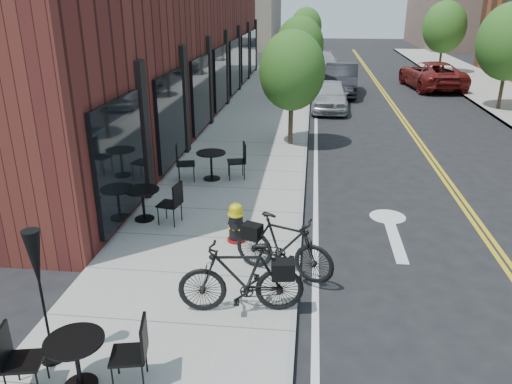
{
  "coord_description": "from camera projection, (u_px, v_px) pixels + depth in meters",
  "views": [
    {
      "loc": [
        0.11,
        -7.81,
        4.84
      ],
      "look_at": [
        -1.0,
        1.99,
        1.0
      ],
      "focal_mm": 35.0,
      "sensor_mm": 36.0,
      "label": 1
    }
  ],
  "objects": [
    {
      "name": "ground",
      "position": [
        299.0,
        285.0,
        9.0
      ],
      "size": [
        120.0,
        120.0,
        0.0
      ],
      "primitive_type": "plane",
      "color": "black",
      "rests_on": "ground"
    },
    {
      "name": "sidewalk_near",
      "position": [
        254.0,
        137.0,
        18.45
      ],
      "size": [
        4.0,
        70.0,
        0.12
      ],
      "primitive_type": "cube",
      "color": "#9E9B93",
      "rests_on": "ground"
    },
    {
      "name": "building_near",
      "position": [
        160.0,
        32.0,
        21.38
      ],
      "size": [
        5.0,
        28.0,
        7.0
      ],
      "primitive_type": "cube",
      "color": "#4C1B18",
      "rests_on": "ground"
    },
    {
      "name": "tree_near_a",
      "position": [
        292.0,
        71.0,
        16.45
      ],
      "size": [
        2.2,
        2.2,
        3.81
      ],
      "color": "#382B1E",
      "rests_on": "sidewalk_near"
    },
    {
      "name": "tree_near_b",
      "position": [
        300.0,
        46.0,
        23.82
      ],
      "size": [
        2.3,
        2.3,
        3.98
      ],
      "color": "#382B1E",
      "rests_on": "sidewalk_near"
    },
    {
      "name": "tree_near_c",
      "position": [
        303.0,
        38.0,
        31.3
      ],
      "size": [
        2.1,
        2.1,
        3.67
      ],
      "color": "#382B1E",
      "rests_on": "sidewalk_near"
    },
    {
      "name": "tree_near_d",
      "position": [
        306.0,
        26.0,
        38.61
      ],
      "size": [
        2.4,
        2.4,
        4.11
      ],
      "color": "#382B1E",
      "rests_on": "sidewalk_near"
    },
    {
      "name": "tree_far_b",
      "position": [
        510.0,
        42.0,
        21.81
      ],
      "size": [
        2.8,
        2.8,
        4.62
      ],
      "color": "#382B1E",
      "rests_on": "sidewalk_far"
    },
    {
      "name": "tree_far_c",
      "position": [
        444.0,
        27.0,
        32.92
      ],
      "size": [
        2.8,
        2.8,
        4.62
      ],
      "color": "#382B1E",
      "rests_on": "sidewalk_far"
    },
    {
      "name": "fire_hydrant",
      "position": [
        236.0,
        223.0,
        10.26
      ],
      "size": [
        0.44,
        0.44,
        0.86
      ],
      "rotation": [
        0.0,
        0.0,
        -0.2
      ],
      "color": "maroon",
      "rests_on": "sidewalk_near"
    },
    {
      "name": "bicycle_left",
      "position": [
        241.0,
        278.0,
        7.87
      ],
      "size": [
        2.06,
        0.81,
        1.21
      ],
      "primitive_type": "imported",
      "rotation": [
        0.0,
        0.0,
        -1.45
      ],
      "color": "black",
      "rests_on": "sidewalk_near"
    },
    {
      "name": "bicycle_right",
      "position": [
        283.0,
        246.0,
        8.92
      ],
      "size": [
        2.01,
        1.24,
        1.17
      ],
      "primitive_type": "imported",
      "rotation": [
        0.0,
        0.0,
        1.19
      ],
      "color": "black",
      "rests_on": "sidewalk_near"
    },
    {
      "name": "bistro_set_a",
      "position": [
        76.0,
        356.0,
        6.34
      ],
      "size": [
        1.79,
        0.9,
        0.94
      ],
      "rotation": [
        0.0,
        0.0,
        0.21
      ],
      "color": "black",
      "rests_on": "sidewalk_near"
    },
    {
      "name": "bistro_set_b",
      "position": [
        143.0,
        200.0,
        11.24
      ],
      "size": [
        1.82,
        0.9,
        0.96
      ],
      "rotation": [
        0.0,
        0.0,
        -0.19
      ],
      "color": "black",
      "rests_on": "sidewalk_near"
    },
    {
      "name": "bistro_set_c",
      "position": [
        211.0,
        162.0,
        13.76
      ],
      "size": [
        1.92,
        0.98,
        1.01
      ],
      "rotation": [
        0.0,
        0.0,
        0.24
      ],
      "color": "black",
      "rests_on": "sidewalk_near"
    },
    {
      "name": "patio_umbrella",
      "position": [
        37.0,
        270.0,
        6.47
      ],
      "size": [
        0.32,
        0.32,
        2.0
      ],
      "color": "black",
      "rests_on": "sidewalk_near"
    },
    {
      "name": "parked_car_a",
      "position": [
        330.0,
        96.0,
        22.8
      ],
      "size": [
        1.76,
        4.06,
        1.36
      ],
      "primitive_type": "imported",
      "rotation": [
        0.0,
        0.0,
        -0.04
      ],
      "color": "#A3A7AC",
      "rests_on": "ground"
    },
    {
      "name": "parked_car_b",
      "position": [
        341.0,
        80.0,
        26.53
      ],
      "size": [
        2.03,
        4.95,
        1.6
      ],
      "primitive_type": "imported",
      "rotation": [
        0.0,
        0.0,
        -0.07
      ],
      "color": "black",
      "rests_on": "ground"
    },
    {
      "name": "parked_car_c",
      "position": [
        324.0,
        63.0,
        34.74
      ],
      "size": [
        2.31,
        4.67,
        1.3
      ],
      "primitive_type": "imported",
      "rotation": [
        0.0,
        0.0,
        0.11
      ],
      "color": "#A5A4A9",
      "rests_on": "ground"
    },
    {
      "name": "parked_car_far",
      "position": [
        431.0,
        75.0,
        28.32
      ],
      "size": [
        3.24,
        5.82,
        1.54
      ],
      "primitive_type": "imported",
      "rotation": [
        0.0,
        0.0,
        3.27
      ],
      "color": "maroon",
      "rests_on": "ground"
    }
  ]
}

